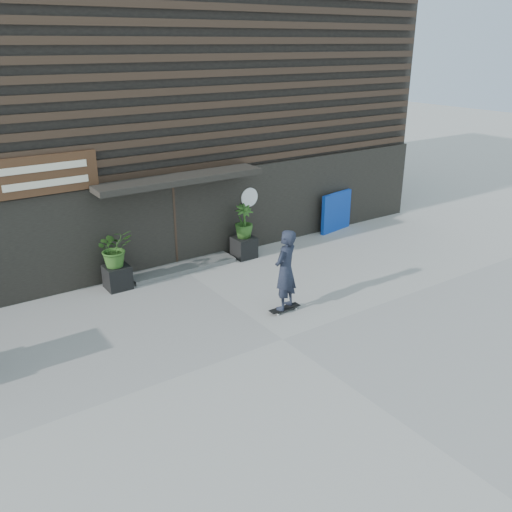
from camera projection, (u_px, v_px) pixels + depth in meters
ground at (283, 339)px, 11.46m from camera, size 80.00×80.00×0.00m
entrance_step at (182, 267)px, 14.97m from camera, size 3.00×0.80×0.12m
planter_pot_left at (117, 277)px, 13.74m from camera, size 0.60×0.60×0.60m
bamboo_left at (114, 248)px, 13.45m from camera, size 0.86×0.75×0.96m
planter_pot_right at (244, 247)px, 15.73m from camera, size 0.60×0.60×0.60m
bamboo_right at (244, 221)px, 15.44m from camera, size 0.54×0.54×0.96m
blue_tarp at (336, 212)px, 17.82m from camera, size 1.37×0.36×1.28m
building at (100, 102)px, 17.66m from camera, size 18.00×11.00×8.00m
skateboarder at (285, 270)px, 12.27m from camera, size 0.81×0.69×1.98m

